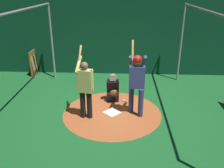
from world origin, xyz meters
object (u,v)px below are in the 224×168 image
object	(u,v)px
catcher	(113,90)
visitor	(85,86)
batter	(137,79)
baseball_0	(124,100)
bat_rack	(35,63)
home_plate	(112,112)

from	to	relation	value
catcher	visitor	bearing A→B (deg)	-32.62
batter	visitor	bearing A→B (deg)	-79.77
catcher	visitor	world-z (taller)	visitor
baseball_0	visitor	bearing A→B (deg)	-45.92
bat_rack	baseball_0	world-z (taller)	bat_rack
home_plate	bat_rack	size ratio (longest dim) A/B	0.40
visitor	home_plate	bearing A→B (deg)	120.20
visitor	bat_rack	xyz separation A→B (m)	(-3.63, -2.77, -0.50)
bat_rack	baseball_0	size ratio (longest dim) A/B	14.20
catcher	baseball_0	bearing A→B (deg)	76.40
catcher	bat_rack	xyz separation A→B (m)	(-2.49, -3.50, 0.11)
home_plate	visitor	distance (m)	1.25
catcher	visitor	distance (m)	1.48
batter	bat_rack	distance (m)	5.43
home_plate	visitor	xyz separation A→B (m)	(0.28, -0.74, 0.97)
home_plate	bat_rack	distance (m)	4.87
bat_rack	batter	bearing A→B (deg)	51.37
baseball_0	bat_rack	bearing A→B (deg)	-123.72
batter	catcher	bearing A→B (deg)	-140.93
catcher	bat_rack	world-z (taller)	bat_rack
home_plate	baseball_0	distance (m)	0.84
bat_rack	home_plate	bearing A→B (deg)	46.38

